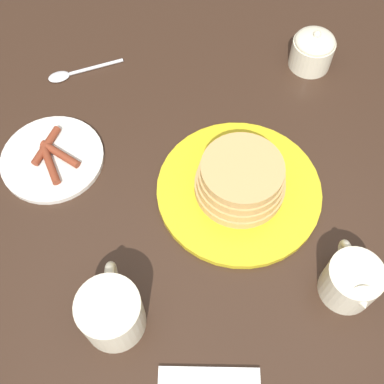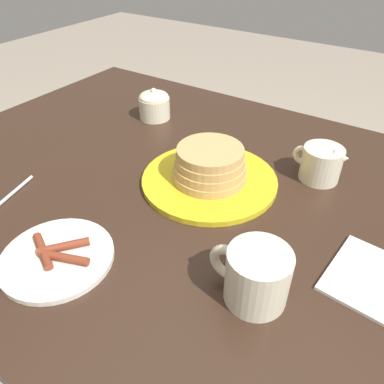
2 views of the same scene
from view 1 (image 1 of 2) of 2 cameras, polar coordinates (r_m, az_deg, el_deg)
The scene contains 8 objects.
ground_plane at distance 1.53m, azimuth 2.12°, elevation -15.43°, with size 8.00×8.00×0.00m, color gray.
dining_table at distance 0.92m, azimuth 3.40°, elevation -5.78°, with size 1.45×0.94×0.75m.
pancake_plate at distance 0.82m, azimuth 5.71°, elevation 1.04°, with size 0.29×0.29×0.08m.
side_plate_bacon at distance 0.91m, azimuth -16.22°, elevation 3.89°, with size 0.19×0.19×0.02m.
coffee_mug at distance 0.72m, azimuth -9.52°, elevation -13.79°, with size 0.13×0.09×0.09m.
creamer_pitcher at distance 0.77m, azimuth 18.35°, elevation -10.03°, with size 0.12×0.08×0.08m.
sugar_bowl at distance 1.02m, azimuth 14.11°, elevation 16.05°, with size 0.08×0.08×0.09m.
spoon at distance 1.03m, azimuth -14.02°, elevation 13.50°, with size 0.06×0.15×0.01m.
Camera 1 is at (-0.36, 0.08, 1.48)m, focal length 45.00 mm.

